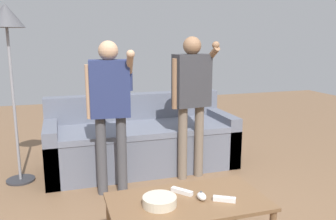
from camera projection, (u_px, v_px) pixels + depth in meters
couch at (141, 141)px, 3.94m from camera, size 2.07×0.84×0.79m
coffee_table at (188, 206)px, 2.29m from camera, size 1.04×0.56×0.39m
snack_bowl at (160, 201)px, 2.20m from camera, size 0.22×0.22×0.06m
game_remote_nunchuk at (202, 196)px, 2.29m from camera, size 0.06×0.09×0.05m
floor_lamp at (7, 30)px, 3.26m from camera, size 0.34×0.34×1.76m
player_left at (110, 100)px, 3.11m from camera, size 0.42×0.33×1.42m
player_right at (192, 91)px, 3.48m from camera, size 0.45×0.29×1.46m
game_remote_wand_near at (224, 199)px, 2.27m from camera, size 0.14×0.11×0.03m
game_remote_wand_far at (182, 191)px, 2.38m from camera, size 0.13×0.15×0.03m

